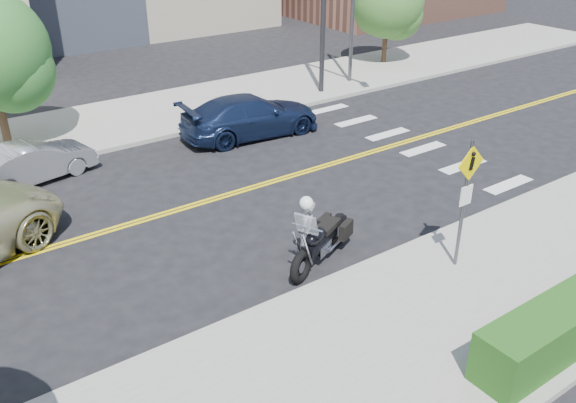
# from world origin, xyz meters

# --- Properties ---
(ground_plane) EXTENTS (120.00, 120.00, 0.00)m
(ground_plane) POSITION_xyz_m (0.00, 0.00, 0.00)
(ground_plane) COLOR black
(ground_plane) RESTS_ON ground
(sidewalk_near) EXTENTS (60.00, 5.00, 0.15)m
(sidewalk_near) POSITION_xyz_m (0.00, -7.50, 0.07)
(sidewalk_near) COLOR #9E9B91
(sidewalk_near) RESTS_ON ground_plane
(sidewalk_far) EXTENTS (60.00, 5.00, 0.15)m
(sidewalk_far) POSITION_xyz_m (0.00, 7.50, 0.07)
(sidewalk_far) COLOR #9E9B91
(sidewalk_far) RESTS_ON ground_plane
(pedestrian_sign) EXTENTS (0.78, 0.08, 3.00)m
(pedestrian_sign) POSITION_xyz_m (4.20, -6.31, 1.96)
(pedestrian_sign) COLOR #4C4C51
(pedestrian_sign) RESTS_ON sidewalk_near
(motorcyclist) EXTENTS (0.74, 0.71, 1.80)m
(motorcyclist) POSITION_xyz_m (1.49, -4.24, 0.90)
(motorcyclist) COLOR #A6A6AB
(motorcyclist) RESTS_ON ground
(motorcycle) EXTENTS (2.68, 1.80, 1.58)m
(motorcycle) POSITION_xyz_m (1.94, -4.23, 0.79)
(motorcycle) COLOR black
(motorcycle) RESTS_ON ground
(parked_car_silver) EXTENTS (3.79, 1.97, 1.19)m
(parked_car_silver) POSITION_xyz_m (-2.25, 4.15, 0.60)
(parked_car_silver) COLOR #97999E
(parked_car_silver) RESTS_ON ground
(parked_car_blue) EXTENTS (5.12, 2.42, 1.44)m
(parked_car_blue) POSITION_xyz_m (4.99, 3.63, 0.72)
(parked_car_blue) COLOR #182649
(parked_car_blue) RESTS_ON ground
(tree_far_b) EXTENTS (3.44, 3.44, 4.75)m
(tree_far_b) POSITION_xyz_m (15.56, 8.08, 3.03)
(tree_far_b) COLOR #382619
(tree_far_b) RESTS_ON ground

